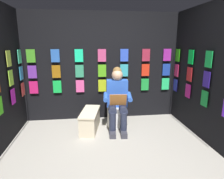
% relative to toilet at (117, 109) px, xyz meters
% --- Properties ---
extents(ground_plane, '(30.00, 30.00, 0.00)m').
position_rel_toilet_xyz_m(ground_plane, '(0.26, 1.60, -0.33)').
color(ground_plane, '#9E998E').
extents(display_wall_back, '(3.34, 0.14, 2.27)m').
position_rel_toilet_xyz_m(display_wall_back, '(0.26, -0.45, 0.81)').
color(display_wall_back, black).
rests_on(display_wall_back, ground).
extents(display_wall_left, '(0.14, 2.00, 2.27)m').
position_rel_toilet_xyz_m(display_wall_left, '(-1.41, 0.60, 0.81)').
color(display_wall_left, black).
rests_on(display_wall_left, ground).
extents(toilet, '(0.43, 0.57, 0.77)m').
position_rel_toilet_xyz_m(toilet, '(0.00, 0.00, 0.00)').
color(toilet, white).
rests_on(toilet, ground).
extents(person_reading, '(0.55, 0.71, 1.19)m').
position_rel_toilet_xyz_m(person_reading, '(0.02, 0.23, 0.27)').
color(person_reading, blue).
rests_on(person_reading, ground).
extents(comic_longbox_near, '(0.44, 0.82, 0.37)m').
position_rel_toilet_xyz_m(comic_longbox_near, '(0.54, 0.20, -0.14)').
color(comic_longbox_near, beige).
rests_on(comic_longbox_near, ground).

